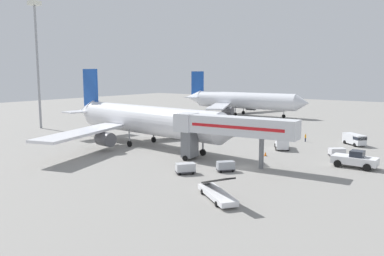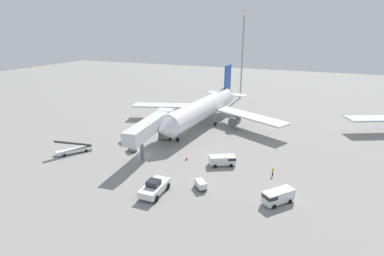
# 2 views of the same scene
# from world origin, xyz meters

# --- Properties ---
(ground_plane) EXTENTS (300.00, 300.00, 0.00)m
(ground_plane) POSITION_xyz_m (0.00, 0.00, 0.00)
(ground_plane) COLOR gray
(airplane_at_gate) EXTENTS (45.85, 44.56, 14.50)m
(airplane_at_gate) POSITION_xyz_m (4.55, 24.49, 4.85)
(airplane_at_gate) COLOR silver
(airplane_at_gate) RESTS_ON ground
(jet_bridge) EXTENTS (5.11, 19.51, 7.37)m
(jet_bridge) POSITION_xyz_m (0.51, 3.61, 5.55)
(jet_bridge) COLOR silver
(jet_bridge) RESTS_ON ground
(pushback_tug) EXTENTS (3.09, 6.23, 2.54)m
(pushback_tug) POSITION_xyz_m (9.88, -12.67, 1.18)
(pushback_tug) COLOR white
(pushback_tug) RESTS_ON ground
(belt_loader_truck) EXTENTS (5.79, 7.11, 3.41)m
(belt_loader_truck) POSITION_xyz_m (-14.34, -4.54, 0.78)
(belt_loader_truck) COLOR white
(belt_loader_truck) RESTS_ON ground
(service_van_near_center) EXTENTS (5.40, 4.22, 1.93)m
(service_van_near_center) POSITION_xyz_m (16.86, 1.85, 1.12)
(service_van_near_center) COLOR silver
(service_van_near_center) RESTS_ON ground
(service_van_rear_left) EXTENTS (4.69, 5.02, 2.12)m
(service_van_rear_left) POSITION_xyz_m (28.43, -7.84, 1.21)
(service_van_rear_left) COLOR silver
(service_van_rear_left) RESTS_ON ground
(baggage_cart_near_right) EXTENTS (2.66, 2.52, 1.47)m
(baggage_cart_near_right) POSITION_xyz_m (-3.42, 1.18, 0.81)
(baggage_cart_near_right) COLOR #38383D
(baggage_cart_near_right) RESTS_ON ground
(baggage_cart_far_right) EXTENTS (2.69, 2.76, 1.39)m
(baggage_cart_far_right) POSITION_xyz_m (16.10, -8.24, 0.77)
(baggage_cart_far_right) COLOR #38383D
(baggage_cart_far_right) RESTS_ON ground
(baggage_cart_rear_right) EXTENTS (2.88, 2.69, 1.47)m
(baggage_cart_rear_right) POSITION_xyz_m (-7.75, 4.94, 0.82)
(baggage_cart_rear_right) COLOR #38383D
(baggage_cart_rear_right) RESTS_ON ground
(ground_crew_worker_foreground) EXTENTS (0.44, 0.44, 1.63)m
(ground_crew_worker_foreground) POSITION_xyz_m (26.49, 1.07, 0.86)
(ground_crew_worker_foreground) COLOR #1E2333
(ground_crew_worker_foreground) RESTS_ON ground
(safety_cone_alpha) EXTENTS (0.49, 0.49, 0.75)m
(safety_cone_alpha) POSITION_xyz_m (9.36, 1.37, 0.37)
(safety_cone_alpha) COLOR black
(safety_cone_alpha) RESTS_ON ground
(apron_light_mast) EXTENTS (2.40, 2.40, 30.65)m
(apron_light_mast) POSITION_xyz_m (5.69, 60.90, 20.68)
(apron_light_mast) COLOR #93969B
(apron_light_mast) RESTS_ON ground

